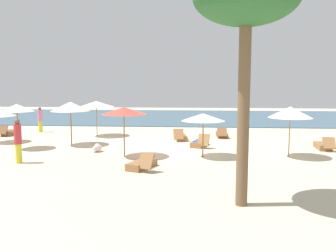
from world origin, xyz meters
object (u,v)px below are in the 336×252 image
(person_0, at_px, (40,119))
(dog, at_px, (97,148))
(umbrella_2, at_px, (96,104))
(lounger_0, at_px, (181,137))
(lounger_5, at_px, (200,143))
(person_1, at_px, (18,140))
(lounger_3, at_px, (323,146))
(umbrella_1, at_px, (290,112))
(umbrella_5, at_px, (124,111))
(lounger_1, at_px, (222,134))
(lounger_6, at_px, (142,164))
(palm_2, at_px, (246,1))
(umbrella_6, at_px, (17,108))
(lounger_2, at_px, (9,133))
(umbrella_7, at_px, (203,117))
(umbrella_3, at_px, (70,106))

(person_0, relative_size, dog, 2.10)
(umbrella_2, xyz_separation_m, lounger_0, (5.33, -1.20, -1.84))
(person_0, bearing_deg, lounger_5, -23.51)
(person_1, bearing_deg, person_0, 108.97)
(lounger_0, distance_m, lounger_3, 7.68)
(umbrella_1, bearing_deg, umbrella_5, -176.40)
(person_0, bearing_deg, lounger_1, -6.01)
(umbrella_5, bearing_deg, lounger_6, -62.46)
(palm_2, bearing_deg, umbrella_5, 126.12)
(umbrella_1, relative_size, palm_2, 0.36)
(umbrella_6, height_order, person_0, umbrella_6)
(person_1, relative_size, dog, 2.30)
(lounger_1, height_order, lounger_3, lounger_3)
(dog, bearing_deg, umbrella_5, -33.34)
(umbrella_1, xyz_separation_m, lounger_6, (-6.26, -2.66, -1.86))
(lounger_1, bearing_deg, umbrella_5, -127.30)
(umbrella_2, distance_m, dog, 5.64)
(umbrella_6, relative_size, palm_2, 0.36)
(lounger_2, distance_m, palm_2, 18.71)
(umbrella_1, distance_m, umbrella_5, 7.42)
(umbrella_7, relative_size, lounger_5, 1.14)
(umbrella_1, xyz_separation_m, palm_2, (-2.91, -6.63, 3.40))
(umbrella_5, distance_m, person_1, 4.59)
(umbrella_2, height_order, lounger_1, umbrella_2)
(lounger_0, height_order, lounger_1, lounger_0)
(umbrella_1, distance_m, umbrella_2, 11.86)
(lounger_1, relative_size, person_0, 1.02)
(umbrella_3, height_order, lounger_2, umbrella_3)
(umbrella_3, relative_size, dog, 2.88)
(umbrella_5, xyz_separation_m, lounger_6, (1.14, -2.20, -1.92))
(lounger_5, distance_m, person_0, 11.74)
(lounger_3, bearing_deg, lounger_0, 162.23)
(umbrella_6, relative_size, person_1, 1.22)
(umbrella_3, distance_m, lounger_1, 9.18)
(umbrella_5, height_order, umbrella_7, umbrella_5)
(dog, bearing_deg, umbrella_6, 173.26)
(lounger_2, height_order, lounger_3, lounger_3)
(umbrella_1, xyz_separation_m, umbrella_2, (-10.40, 5.69, -0.02))
(umbrella_1, xyz_separation_m, lounger_0, (-5.07, 4.49, -1.86))
(umbrella_3, height_order, umbrella_7, umbrella_3)
(umbrella_1, height_order, lounger_5, umbrella_1)
(umbrella_2, distance_m, lounger_2, 5.98)
(umbrella_3, bearing_deg, umbrella_6, -150.86)
(umbrella_2, height_order, umbrella_3, umbrella_3)
(umbrella_7, height_order, lounger_5, umbrella_7)
(lounger_6, xyz_separation_m, person_1, (-5.28, 0.53, 0.79))
(umbrella_1, relative_size, umbrella_3, 0.98)
(lounger_0, relative_size, lounger_2, 0.98)
(lounger_3, height_order, person_1, person_1)
(umbrella_1, height_order, umbrella_6, umbrella_1)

